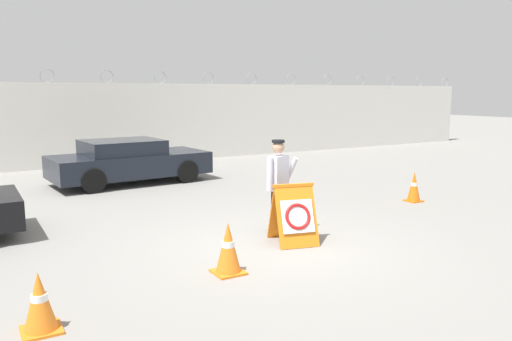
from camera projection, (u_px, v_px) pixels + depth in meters
name	position (u px, v px, depth m)	size (l,w,h in m)	color
ground_plane	(277.00, 245.00, 8.45)	(90.00, 90.00, 0.00)	gray
perimeter_wall	(109.00, 124.00, 17.75)	(36.00, 0.30, 3.35)	silver
barricade_sign	(294.00, 214.00, 8.50)	(0.86, 0.93, 1.03)	orange
security_guard	(278.00, 182.00, 9.01)	(0.67, 0.38, 1.72)	black
traffic_cone_near	(414.00, 187.00, 11.80)	(0.35, 0.35, 0.72)	orange
traffic_cone_mid	(228.00, 248.00, 7.08)	(0.42, 0.42, 0.75)	orange
traffic_cone_far	(40.00, 302.00, 5.34)	(0.41, 0.41, 0.67)	orange
parked_car_rear_sedan	(129.00, 161.00, 14.18)	(4.46, 2.27, 1.24)	black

